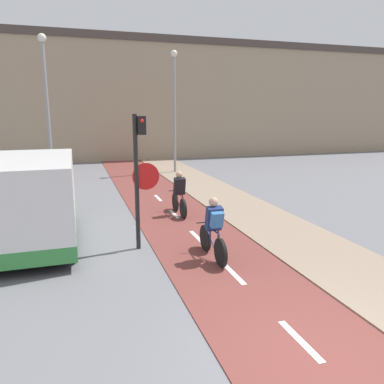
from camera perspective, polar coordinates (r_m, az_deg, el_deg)
name	(u,v)px	position (r m, az deg, el deg)	size (l,w,h in m)	color
ground_plane	(320,362)	(5.99, 18.99, -23.32)	(120.00, 120.00, 0.00)	slate
bike_lane	(320,361)	(5.99, 18.94, -23.20)	(2.70, 60.00, 0.02)	brown
building_row_background	(114,99)	(29.20, -11.73, 13.65)	(60.00, 5.20, 8.58)	gray
traffic_light_pole	(139,168)	(9.23, -8.01, 3.68)	(0.67, 0.25, 3.36)	black
street_lamp_far	(46,96)	(17.94, -21.30, 13.46)	(0.36, 0.36, 6.64)	gray
street_lamp_sidewalk	(174,99)	(21.19, -2.70, 13.93)	(0.36, 0.36, 6.64)	gray
cyclist_near	(214,230)	(8.75, 3.30, -5.85)	(0.46, 1.69, 1.50)	black
cyclist_far	(179,196)	(12.49, -1.96, -0.55)	(0.46, 1.65, 1.49)	black
van	(30,203)	(10.43, -23.45, -1.54)	(2.19, 4.42, 2.28)	silver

